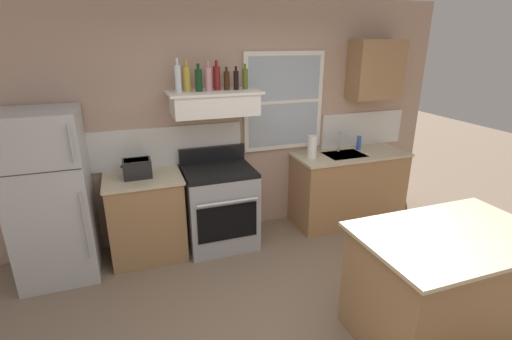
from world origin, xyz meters
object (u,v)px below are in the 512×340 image
(bottle_balsamic_dark, at_px, (236,80))
(stove_range, at_px, (220,206))
(bottle_dark_green_wine, at_px, (199,80))
(dish_soap_bottle, at_px, (359,143))
(toaster, at_px, (137,168))
(bottle_champagne_gold_foil, at_px, (187,78))
(bottle_brown_stout, at_px, (227,80))
(bottle_clear_tall, at_px, (178,78))
(bottle_red_label_wine, at_px, (217,78))
(kitchen_island, at_px, (444,286))
(refrigerator, at_px, (51,197))
(paper_towel_roll, at_px, (312,147))
(bottle_rose_pink, at_px, (208,79))
(bottle_olive_oil_square, at_px, (245,79))

(bottle_balsamic_dark, bearing_deg, stove_range, -157.58)
(bottle_dark_green_wine, bearing_deg, dish_soap_bottle, 1.10)
(toaster, height_order, bottle_champagne_gold_foil, bottle_champagne_gold_foil)
(stove_range, distance_m, bottle_brown_stout, 1.39)
(bottle_clear_tall, bearing_deg, toaster, -172.42)
(bottle_dark_green_wine, relative_size, bottle_red_label_wine, 0.92)
(toaster, relative_size, dish_soap_bottle, 1.65)
(bottle_dark_green_wine, height_order, kitchen_island, bottle_dark_green_wine)
(stove_range, xyz_separation_m, kitchen_island, (1.28, -1.97, -0.01))
(refrigerator, relative_size, bottle_balsamic_dark, 6.89)
(paper_towel_roll, bearing_deg, bottle_red_label_wine, 174.68)
(bottle_rose_pink, relative_size, bottle_balsamic_dark, 1.24)
(bottle_dark_green_wine, xyz_separation_m, dish_soap_bottle, (2.03, 0.04, -0.86))
(bottle_dark_green_wine, distance_m, bottle_brown_stout, 0.30)
(toaster, xyz_separation_m, bottle_clear_tall, (0.48, 0.06, 0.88))
(bottle_clear_tall, distance_m, bottle_red_label_wine, 0.41)
(bottle_dark_green_wine, relative_size, bottle_brown_stout, 1.17)
(bottle_red_label_wine, bearing_deg, bottle_clear_tall, -174.90)
(bottle_rose_pink, bearing_deg, bottle_balsamic_dark, 3.88)
(bottle_olive_oil_square, bearing_deg, dish_soap_bottle, 0.64)
(bottle_dark_green_wine, bearing_deg, bottle_red_label_wine, 11.98)
(toaster, xyz_separation_m, kitchen_island, (2.12, -2.01, -0.55))
(stove_range, relative_size, bottle_brown_stout, 4.60)
(bottle_dark_green_wine, height_order, paper_towel_roll, bottle_dark_green_wine)
(bottle_clear_tall, distance_m, dish_soap_bottle, 2.41)
(bottle_red_label_wine, height_order, paper_towel_roll, bottle_red_label_wine)
(stove_range, relative_size, bottle_balsamic_dark, 4.51)
(toaster, relative_size, bottle_red_label_wine, 0.98)
(bottle_rose_pink, bearing_deg, refrigerator, -176.21)
(stove_range, relative_size, bottle_clear_tall, 3.26)
(bottle_red_label_wine, bearing_deg, paper_towel_roll, -5.32)
(bottle_champagne_gold_foil, distance_m, paper_towel_roll, 1.65)
(bottle_clear_tall, bearing_deg, bottle_dark_green_wine, -1.69)
(bottle_clear_tall, height_order, paper_towel_roll, bottle_clear_tall)
(bottle_olive_oil_square, distance_m, dish_soap_bottle, 1.75)
(bottle_rose_pink, bearing_deg, bottle_brown_stout, 11.28)
(bottle_red_label_wine, xyz_separation_m, bottle_balsamic_dark, (0.20, -0.04, -0.03))
(bottle_brown_stout, xyz_separation_m, dish_soap_bottle, (1.73, 0.01, -0.84))
(bottle_red_label_wine, xyz_separation_m, kitchen_island, (1.23, -2.11, -1.41))
(toaster, relative_size, bottle_brown_stout, 1.25)
(bottle_champagne_gold_foil, xyz_separation_m, paper_towel_roll, (1.42, -0.11, -0.83))
(bottle_brown_stout, relative_size, kitchen_island, 0.17)
(bottle_rose_pink, bearing_deg, bottle_clear_tall, 175.99)
(toaster, bearing_deg, paper_towel_roll, -0.07)
(stove_range, distance_m, bottle_champagne_gold_foil, 1.44)
(bottle_brown_stout, height_order, dish_soap_bottle, bottle_brown_stout)
(bottle_champagne_gold_foil, bearing_deg, paper_towel_roll, -4.29)
(bottle_rose_pink, bearing_deg, bottle_olive_oil_square, 5.23)
(toaster, xyz_separation_m, bottle_champagne_gold_foil, (0.58, 0.10, 0.87))
(toaster, distance_m, dish_soap_bottle, 2.72)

